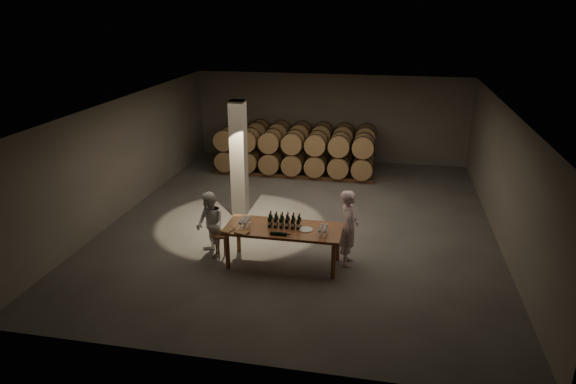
% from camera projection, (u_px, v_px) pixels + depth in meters
% --- Properties ---
extents(room, '(12.00, 12.00, 12.00)m').
position_uv_depth(room, '(239.00, 159.00, 13.97)').
color(room, '#4E4B49').
rests_on(room, ground).
extents(tasting_table, '(2.60, 1.10, 0.90)m').
position_uv_depth(tasting_table, '(283.00, 232.00, 11.43)').
color(tasting_table, brown).
rests_on(tasting_table, ground).
extents(barrel_stack_back, '(5.48, 0.95, 1.57)m').
position_uv_depth(barrel_stack_back, '(301.00, 142.00, 18.68)').
color(barrel_stack_back, '#55351D').
rests_on(barrel_stack_back, ground).
extents(barrel_stack_front, '(5.48, 0.95, 1.57)m').
position_uv_depth(barrel_stack_front, '(294.00, 153.00, 17.39)').
color(barrel_stack_front, '#55351D').
rests_on(barrel_stack_front, ground).
extents(bottle_cluster, '(0.73, 0.23, 0.33)m').
position_uv_depth(bottle_cluster, '(284.00, 222.00, 11.40)').
color(bottle_cluster, black).
rests_on(bottle_cluster, tasting_table).
extents(lying_bottles, '(0.46, 0.08, 0.08)m').
position_uv_depth(lying_bottles, '(279.00, 234.00, 11.01)').
color(lying_bottles, black).
rests_on(lying_bottles, tasting_table).
extents(glass_cluster_left, '(0.20, 0.42, 0.18)m').
position_uv_depth(glass_cluster_left, '(245.00, 220.00, 11.46)').
color(glass_cluster_left, silver).
rests_on(glass_cluster_left, tasting_table).
extents(glass_cluster_right, '(0.19, 0.41, 0.16)m').
position_uv_depth(glass_cluster_right, '(323.00, 228.00, 11.08)').
color(glass_cluster_right, silver).
rests_on(glass_cluster_right, tasting_table).
extents(plate, '(0.31, 0.31, 0.02)m').
position_uv_depth(plate, '(306.00, 230.00, 11.28)').
color(plate, silver).
rests_on(plate, tasting_table).
extents(notebook_near, '(0.32, 0.29, 0.03)m').
position_uv_depth(notebook_near, '(242.00, 232.00, 11.13)').
color(notebook_near, olive).
rests_on(notebook_near, tasting_table).
extents(notebook_corner, '(0.29, 0.33, 0.02)m').
position_uv_depth(notebook_corner, '(227.00, 230.00, 11.25)').
color(notebook_corner, olive).
rests_on(notebook_corner, tasting_table).
extents(pen, '(0.15, 0.06, 0.01)m').
position_uv_depth(pen, '(247.00, 233.00, 11.12)').
color(pen, black).
rests_on(pen, tasting_table).
extents(stool, '(0.34, 0.34, 0.56)m').
position_uv_depth(stool, '(219.00, 239.00, 11.87)').
color(stool, '#55351D').
rests_on(stool, ground).
extents(person_man, '(0.45, 0.66, 1.77)m').
position_uv_depth(person_man, '(349.00, 228.00, 11.42)').
color(person_man, white).
rests_on(person_man, ground).
extents(person_woman, '(0.94, 0.95, 1.55)m').
position_uv_depth(person_woman, '(210.00, 225.00, 11.86)').
color(person_woman, white).
rests_on(person_woman, ground).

